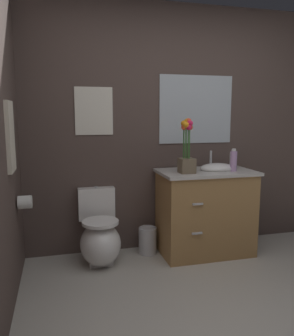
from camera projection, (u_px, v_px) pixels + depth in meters
The scene contains 11 objects.
wall_back at pixel (190, 129), 3.66m from camera, with size 4.73×0.05×2.50m, color #4C3D38.
toilet at pixel (100, 238), 3.27m from camera, with size 0.38×0.59×0.69m.
vanity_cabinet at pixel (205, 211), 3.48m from camera, with size 0.94×0.56×1.03m.
flower_vase at pixel (187, 151), 3.25m from camera, with size 0.14×0.14×0.52m.
soap_bottle at pixel (234, 161), 3.37m from camera, with size 0.07×0.07×0.22m.
lotion_bottle at pixel (233, 160), 3.53m from camera, with size 0.07×0.07×0.20m.
trash_bin at pixel (148, 240), 3.50m from camera, with size 0.18×0.18×0.27m.
wall_poster at pixel (94, 111), 3.35m from camera, with size 0.37×0.01×0.46m, color silver.
wall_mirror at pixel (196, 110), 3.61m from camera, with size 0.80×0.01×0.70m, color #B2BCC6.
hanging_towel at pixel (10, 137), 2.53m from camera, with size 0.03×0.28×0.52m, color beige.
toilet_paper_roll at pixel (25, 202), 2.86m from camera, with size 0.11×0.11×0.11m, color white.
Camera 1 is at (-1.18, -1.66, 1.40)m, focal length 36.95 mm.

